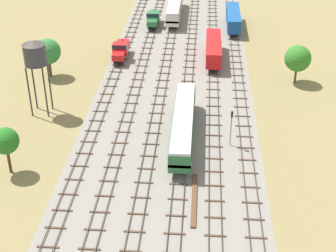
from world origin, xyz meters
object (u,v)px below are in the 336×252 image
at_px(diesel_railcar_centre_nearest, 183,124).
at_px(shunter_loco_far_left_near, 121,49).
at_px(freight_boxcar_right_midfar, 233,18).
at_px(diesel_railcar_centre_left_farther, 175,7).
at_px(water_tower, 35,55).
at_px(freight_boxcar_centre_right_mid, 214,48).
at_px(signal_post_nearest, 231,124).
at_px(shunter_loco_left_far, 153,18).

xyz_separation_m(diesel_railcar_centre_nearest, shunter_loco_far_left_near, (-13.26, 28.46, -0.59)).
distance_m(shunter_loco_far_left_near, freight_boxcar_right_midfar, 29.15).
xyz_separation_m(diesel_railcar_centre_left_farther, water_tower, (-17.82, -47.68, 7.06)).
distance_m(diesel_railcar_centre_nearest, diesel_railcar_centre_left_farther, 54.32).
bearing_deg(freight_boxcar_right_midfar, shunter_loco_far_left_near, -139.34).
relative_size(freight_boxcar_centre_right_mid, signal_post_nearest, 2.54).
height_order(shunter_loco_left_far, water_tower, water_tower).
xyz_separation_m(diesel_railcar_centre_left_farther, signal_post_nearest, (11.05, -55.26, 0.90)).
distance_m(shunter_loco_far_left_near, freight_boxcar_centre_right_mid, 17.71).
bearing_deg(diesel_railcar_centre_nearest, signal_post_nearest, -9.59).
distance_m(freight_boxcar_centre_right_mid, diesel_railcar_centre_left_farther, 26.52).
bearing_deg(diesel_railcar_centre_nearest, shunter_loco_left_far, 100.52).
distance_m(diesel_railcar_centre_left_farther, signal_post_nearest, 56.36).
height_order(diesel_railcar_centre_nearest, freight_boxcar_right_midfar, diesel_railcar_centre_nearest).
relative_size(shunter_loco_far_left_near, water_tower, 0.72).
distance_m(freight_boxcar_right_midfar, water_tower, 51.95).
relative_size(freight_boxcar_centre_right_mid, diesel_railcar_centre_left_farther, 0.68).
bearing_deg(shunter_loco_left_far, signal_post_nearest, -72.39).
height_order(freight_boxcar_right_midfar, diesel_railcar_centre_left_farther, diesel_railcar_centre_left_farther).
height_order(shunter_loco_far_left_near, shunter_loco_left_far, same).
distance_m(diesel_railcar_centre_left_farther, water_tower, 51.39).
bearing_deg(shunter_loco_far_left_near, freight_boxcar_centre_right_mid, 2.17).
bearing_deg(water_tower, freight_boxcar_right_midfar, 52.82).
bearing_deg(freight_boxcar_right_midfar, diesel_railcar_centre_left_farther, 153.25).
height_order(freight_boxcar_centre_right_mid, water_tower, water_tower).
xyz_separation_m(freight_boxcar_right_midfar, diesel_railcar_centre_left_farther, (-13.27, 6.69, 0.15)).
bearing_deg(diesel_railcar_centre_left_farther, water_tower, -110.50).
xyz_separation_m(water_tower, signal_post_nearest, (28.87, -7.58, -6.16)).
distance_m(freight_boxcar_centre_right_mid, shunter_loco_left_far, 22.77).
height_order(freight_boxcar_right_midfar, water_tower, water_tower).
bearing_deg(shunter_loco_left_far, freight_boxcar_right_midfar, -0.57).
height_order(diesel_railcar_centre_left_farther, water_tower, water_tower).
bearing_deg(diesel_railcar_centre_left_farther, freight_boxcar_centre_right_mid, -70.51).
relative_size(diesel_railcar_centre_nearest, signal_post_nearest, 3.71).
height_order(diesel_railcar_centre_nearest, shunter_loco_far_left_near, diesel_railcar_centre_nearest).
distance_m(diesel_railcar_centre_nearest, freight_boxcar_right_midfar, 48.27).
distance_m(diesel_railcar_centre_nearest, water_tower, 24.21).
relative_size(diesel_railcar_centre_nearest, water_tower, 1.75).
height_order(shunter_loco_left_far, diesel_railcar_centre_left_farther, diesel_railcar_centre_left_farther).
height_order(diesel_railcar_centre_nearest, shunter_loco_left_far, diesel_railcar_centre_nearest).
bearing_deg(signal_post_nearest, freight_boxcar_right_midfar, 87.39).
xyz_separation_m(freight_boxcar_centre_right_mid, shunter_loco_left_far, (-13.27, 18.49, -0.44)).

